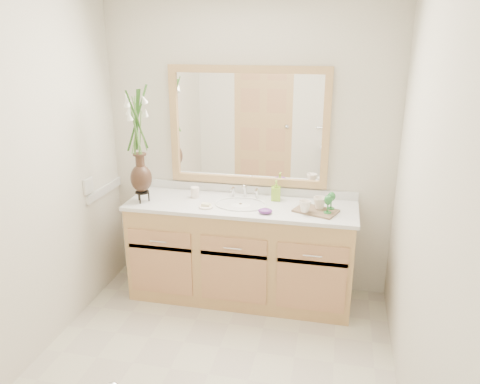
% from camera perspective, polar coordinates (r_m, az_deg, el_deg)
% --- Properties ---
extents(floor, '(2.60, 2.60, 0.00)m').
position_cam_1_polar(floor, '(3.30, -3.85, -21.28)').
color(floor, beige).
rests_on(floor, ground).
extents(wall_back, '(2.40, 0.02, 2.40)m').
position_cam_1_polar(wall_back, '(3.91, 1.02, 5.06)').
color(wall_back, beige).
rests_on(wall_back, floor).
extents(wall_front, '(2.40, 0.02, 2.40)m').
position_cam_1_polar(wall_front, '(1.62, -18.01, -16.52)').
color(wall_front, beige).
rests_on(wall_front, floor).
extents(wall_left, '(0.02, 2.60, 2.40)m').
position_cam_1_polar(wall_left, '(3.23, -25.23, 0.39)').
color(wall_left, beige).
rests_on(wall_left, floor).
extents(wall_right, '(0.02, 2.60, 2.40)m').
position_cam_1_polar(wall_right, '(2.63, 21.58, -3.03)').
color(wall_right, beige).
rests_on(wall_right, floor).
extents(vanity, '(1.80, 0.55, 0.80)m').
position_cam_1_polar(vanity, '(3.91, 0.13, -7.39)').
color(vanity, tan).
rests_on(vanity, floor).
extents(counter, '(1.84, 0.57, 0.03)m').
position_cam_1_polar(counter, '(3.75, 0.13, -1.67)').
color(counter, silver).
rests_on(counter, vanity).
extents(sink, '(0.38, 0.34, 0.23)m').
position_cam_1_polar(sink, '(3.75, 0.08, -2.32)').
color(sink, white).
rests_on(sink, counter).
extents(mirror, '(1.32, 0.04, 0.97)m').
position_cam_1_polar(mirror, '(3.84, 0.97, 7.96)').
color(mirror, white).
rests_on(mirror, wall_back).
extents(switch_plate, '(0.02, 0.12, 0.12)m').
position_cam_1_polar(switch_plate, '(3.89, -18.01, 0.73)').
color(switch_plate, white).
rests_on(switch_plate, wall_left).
extents(door, '(0.80, 0.03, 2.00)m').
position_cam_1_polar(door, '(1.90, -25.49, -19.27)').
color(door, tan).
rests_on(door, floor).
extents(flower_vase, '(0.20, 0.20, 0.83)m').
position_cam_1_polar(flower_vase, '(3.73, -12.33, 7.02)').
color(flower_vase, black).
rests_on(flower_vase, counter).
extents(tumbler, '(0.07, 0.07, 0.09)m').
position_cam_1_polar(tumbler, '(3.89, -5.51, -0.05)').
color(tumbler, white).
rests_on(tumbler, counter).
extents(soap_dish, '(0.11, 0.11, 0.04)m').
position_cam_1_polar(soap_dish, '(3.67, -4.16, -1.74)').
color(soap_dish, white).
rests_on(soap_dish, counter).
extents(soap_bottle, '(0.07, 0.08, 0.15)m').
position_cam_1_polar(soap_bottle, '(3.82, 4.41, 0.08)').
color(soap_bottle, '#8DC42E').
rests_on(soap_bottle, counter).
extents(purple_dish, '(0.12, 0.11, 0.04)m').
position_cam_1_polar(purple_dish, '(3.54, 3.11, -2.32)').
color(purple_dish, '#5F287A').
rests_on(purple_dish, counter).
extents(tray, '(0.37, 0.31, 0.02)m').
position_cam_1_polar(tray, '(3.62, 9.22, -2.28)').
color(tray, brown).
rests_on(tray, counter).
extents(mug_left, '(0.12, 0.12, 0.09)m').
position_cam_1_polar(mug_left, '(3.55, 7.93, -1.68)').
color(mug_left, white).
rests_on(mug_left, tray).
extents(mug_right, '(0.11, 0.11, 0.10)m').
position_cam_1_polar(mug_right, '(3.64, 9.69, -1.27)').
color(mug_right, white).
rests_on(mug_right, tray).
extents(goblet_front, '(0.06, 0.06, 0.14)m').
position_cam_1_polar(goblet_front, '(3.54, 10.69, -1.09)').
color(goblet_front, '#25702F').
rests_on(goblet_front, tray).
extents(goblet_back, '(0.06, 0.06, 0.13)m').
position_cam_1_polar(goblet_back, '(3.63, 11.09, -0.66)').
color(goblet_back, '#25702F').
rests_on(goblet_back, tray).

